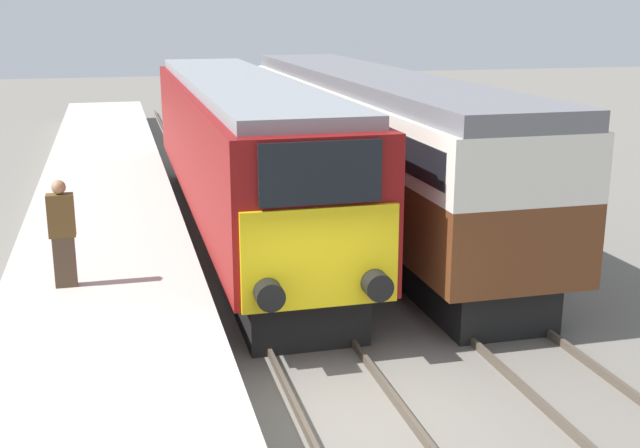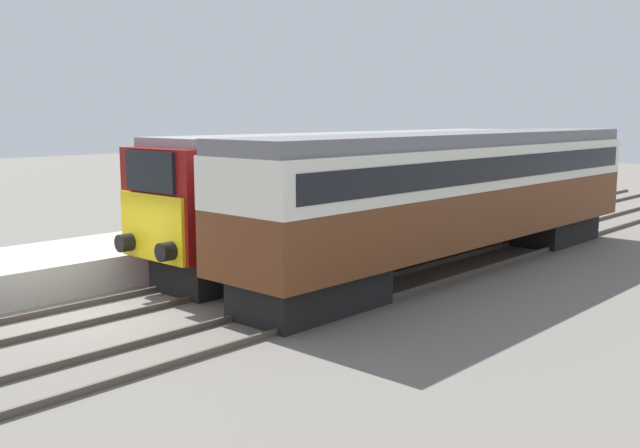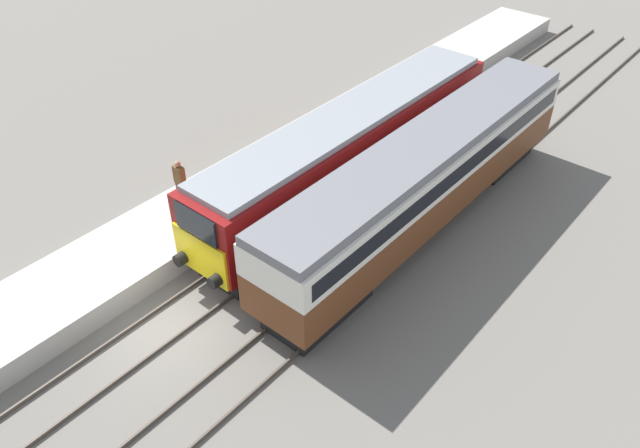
% 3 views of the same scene
% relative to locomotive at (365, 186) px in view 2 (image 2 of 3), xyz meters
% --- Properties ---
extents(ground_plane, '(120.00, 120.00, 0.00)m').
position_rel_locomotive_xyz_m(ground_plane, '(0.00, -9.78, -2.20)').
color(ground_plane, slate).
extents(platform_left, '(3.50, 50.00, 0.87)m').
position_rel_locomotive_xyz_m(platform_left, '(-3.30, -1.78, -1.77)').
color(platform_left, '#B7B2A8').
rests_on(platform_left, ground_plane).
extents(rails_near_track, '(1.51, 60.00, 0.14)m').
position_rel_locomotive_xyz_m(rails_near_track, '(0.00, -4.78, -2.13)').
color(rails_near_track, '#4C4238').
rests_on(rails_near_track, ground_plane).
extents(rails_far_track, '(1.50, 60.00, 0.14)m').
position_rel_locomotive_xyz_m(rails_far_track, '(3.40, -4.78, -2.13)').
color(rails_far_track, '#4C4238').
rests_on(rails_far_track, ground_plane).
extents(locomotive, '(2.70, 16.36, 3.89)m').
position_rel_locomotive_xyz_m(locomotive, '(0.00, 0.00, 0.00)').
color(locomotive, black).
rests_on(locomotive, ground_plane).
extents(passenger_carriage, '(2.75, 16.77, 3.95)m').
position_rel_locomotive_xyz_m(passenger_carriage, '(3.40, 0.15, 0.18)').
color(passenger_carriage, black).
rests_on(passenger_carriage, ground_plane).
extents(person_on_platform, '(0.44, 0.26, 1.86)m').
position_rel_locomotive_xyz_m(person_on_platform, '(-3.90, -5.57, -0.40)').
color(person_on_platform, '#473828').
rests_on(person_on_platform, platform_left).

